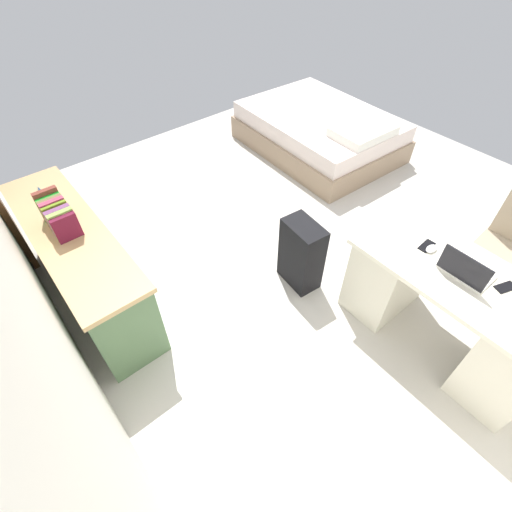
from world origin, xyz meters
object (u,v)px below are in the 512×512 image
at_px(cell_phone_near_laptop, 505,287).
at_px(cell_phone_by_mouse, 427,246).
at_px(figurine_small, 41,192).
at_px(bed, 319,132).
at_px(credenza, 83,265).
at_px(desk, 446,309).
at_px(office_chair, 504,257).
at_px(laptop, 465,270).
at_px(suitcase_black, 301,254).
at_px(computer_mouse, 432,249).

relative_size(cell_phone_near_laptop, cell_phone_by_mouse, 1.00).
bearing_deg(figurine_small, bed, -90.53).
distance_m(credenza, bed, 3.26).
height_order(desk, credenza, credenza).
bearing_deg(desk, cell_phone_near_laptop, -153.95).
xyz_separation_m(cell_phone_by_mouse, figurine_small, (2.26, 1.88, 0.05)).
relative_size(office_chair, laptop, 3.01).
height_order(suitcase_black, figurine_small, figurine_small).
height_order(desk, cell_phone_near_laptop, cell_phone_near_laptop).
distance_m(office_chair, figurine_small, 3.72).
relative_size(office_chair, bed, 0.48).
bearing_deg(laptop, computer_mouse, -9.53).
bearing_deg(credenza, suitcase_black, -124.19).
height_order(credenza, bed, credenza).
relative_size(bed, figurine_small, 17.85).
relative_size(credenza, laptop, 5.77).
xyz_separation_m(computer_mouse, cell_phone_by_mouse, (0.04, -0.01, -0.01)).
relative_size(bed, suitcase_black, 3.07).
xyz_separation_m(office_chair, bed, (2.58, -0.60, -0.18)).
relative_size(suitcase_black, computer_mouse, 6.39).
xyz_separation_m(suitcase_black, figurine_small, (1.49, 1.47, 0.48)).
height_order(bed, cell_phone_near_laptop, cell_phone_near_laptop).
xyz_separation_m(office_chair, suitcase_black, (1.12, 1.16, -0.10)).
xyz_separation_m(desk, suitcase_black, (1.10, 0.37, -0.07)).
bearing_deg(bed, laptop, 151.04).
distance_m(office_chair, cell_phone_by_mouse, 0.89).
distance_m(credenza, computer_mouse, 2.63).
distance_m(suitcase_black, cell_phone_by_mouse, 0.98).
distance_m(computer_mouse, cell_phone_near_laptop, 0.49).
xyz_separation_m(suitcase_black, computer_mouse, (-0.81, -0.40, 0.44)).
bearing_deg(suitcase_black, cell_phone_near_laptop, -154.22).
relative_size(laptop, cell_phone_by_mouse, 2.29).
relative_size(computer_mouse, cell_phone_by_mouse, 0.74).
bearing_deg(suitcase_black, bed, -44.35).
xyz_separation_m(suitcase_black, cell_phone_near_laptop, (-1.30, -0.47, 0.43)).
distance_m(bed, cell_phone_near_laptop, 3.09).
bearing_deg(credenza, bed, -81.79).
xyz_separation_m(bed, suitcase_black, (-1.46, 1.76, 0.08)).
relative_size(bed, cell_phone_near_laptop, 14.44).
bearing_deg(bed, figurine_small, 89.47).
relative_size(cell_phone_near_laptop, figurine_small, 1.24).
distance_m(suitcase_black, laptop, 1.23).
bearing_deg(credenza, laptop, -138.61).
xyz_separation_m(bed, figurine_small, (0.03, 3.23, 0.56)).
xyz_separation_m(bed, cell_phone_near_laptop, (-2.76, 1.29, 0.51)).
height_order(credenza, figurine_small, figurine_small).
bearing_deg(office_chair, bed, -13.14).
height_order(office_chair, laptop, laptop).
height_order(credenza, computer_mouse, computer_mouse).
xyz_separation_m(laptop, figurine_small, (2.56, 1.82, 0.01)).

